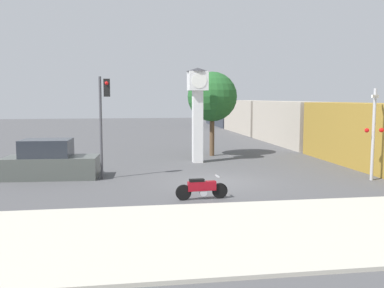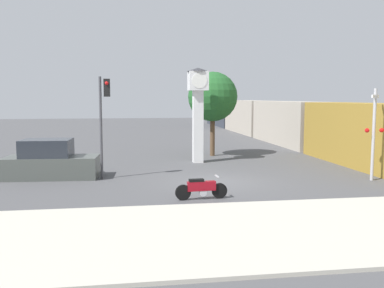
# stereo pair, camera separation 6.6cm
# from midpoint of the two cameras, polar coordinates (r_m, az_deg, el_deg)

# --- Properties ---
(ground_plane) EXTENTS (120.00, 120.00, 0.00)m
(ground_plane) POSITION_cam_midpoint_polar(r_m,az_deg,el_deg) (18.97, 3.57, -5.06)
(ground_plane) COLOR #4C4C4F
(sidewalk_strip) EXTENTS (36.00, 6.00, 0.10)m
(sidewalk_strip) POSITION_cam_midpoint_polar(r_m,az_deg,el_deg) (12.32, 10.73, -11.14)
(sidewalk_strip) COLOR #BCB7A8
(sidewalk_strip) RESTS_ON ground_plane
(motorcycle) EXTENTS (1.94, 0.42, 0.86)m
(motorcycle) POSITION_cam_midpoint_polar(r_m,az_deg,el_deg) (15.66, 1.37, -5.92)
(motorcycle) COLOR black
(motorcycle) RESTS_ON ground_plane
(clock_tower) EXTENTS (1.28, 1.28, 5.37)m
(clock_tower) POSITION_cam_midpoint_polar(r_m,az_deg,el_deg) (24.32, 0.87, 5.82)
(clock_tower) COLOR white
(clock_tower) RESTS_ON ground_plane
(freight_train) EXTENTS (2.80, 45.14, 3.40)m
(freight_train) POSITION_cam_midpoint_polar(r_m,az_deg,el_deg) (40.58, 10.00, 3.28)
(freight_train) COLOR olive
(freight_train) RESTS_ON ground_plane
(traffic_light) EXTENTS (0.50, 0.35, 4.64)m
(traffic_light) POSITION_cam_midpoint_polar(r_m,az_deg,el_deg) (19.72, -11.60, 4.54)
(traffic_light) COLOR #47474C
(traffic_light) RESTS_ON ground_plane
(railroad_crossing_signal) EXTENTS (0.90, 0.82, 4.11)m
(railroad_crossing_signal) POSITION_cam_midpoint_polar(r_m,az_deg,el_deg) (20.63, 23.17, 1.63)
(railroad_crossing_signal) COLOR #B7B7BC
(railroad_crossing_signal) RESTS_ON ground_plane
(street_tree) EXTENTS (3.13, 3.13, 5.33)m
(street_tree) POSITION_cam_midpoint_polar(r_m,az_deg,el_deg) (27.16, 2.84, 6.29)
(street_tree) COLOR brown
(street_tree) RESTS_ON ground_plane
(parked_car) EXTENTS (4.30, 2.06, 1.80)m
(parked_car) POSITION_cam_midpoint_polar(r_m,az_deg,el_deg) (20.77, -18.27, -2.27)
(parked_car) COLOR #4C514C
(parked_car) RESTS_ON ground_plane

